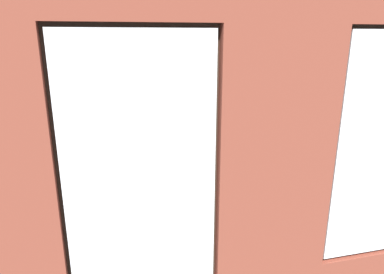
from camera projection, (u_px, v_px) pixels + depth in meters
ground_plane at (188, 199)px, 5.79m from camera, size 6.25×6.55×0.10m
brick_wall_with_windows at (275, 163)px, 2.61m from camera, size 5.65×0.30×3.37m
couch_by_window at (214, 265)px, 3.53m from camera, size 1.72×0.87×0.80m
couch_left at (298, 164)px, 6.30m from camera, size 0.93×1.78×0.80m
coffee_table at (185, 184)px, 5.41m from camera, size 1.38×0.75×0.41m
cup_ceramic at (206, 173)px, 5.60m from camera, size 0.07×0.07×0.08m
candle_jar at (185, 178)px, 5.38m from camera, size 0.08×0.08×0.10m
table_plant_small at (160, 179)px, 5.17m from camera, size 0.12×0.12×0.21m
remote_gray at (193, 182)px, 5.31m from camera, size 0.15×0.16×0.02m
remote_black at (173, 179)px, 5.44m from camera, size 0.15×0.16×0.02m
media_console at (34, 183)px, 5.59m from camera, size 0.91×0.42×0.58m
tv_flatscreen at (28, 143)px, 5.40m from camera, size 1.13×0.20×0.79m
papasan_chair at (170, 139)px, 7.46m from camera, size 1.10×1.10×0.69m
potted_plant_foreground_right at (63, 140)px, 7.20m from camera, size 0.86×0.98×1.30m
potted_plant_mid_room_small at (235, 159)px, 6.60m from camera, size 0.33×0.33×0.48m
potted_plant_near_tv at (60, 172)px, 4.73m from camera, size 0.77×0.77×1.22m
potted_plant_corner_near_left at (258, 119)px, 8.22m from camera, size 1.01×0.92×1.21m
potted_plant_by_left_couch at (250, 141)px, 7.41m from camera, size 0.40×0.40×0.63m
potted_plant_between_couches at (327, 219)px, 3.78m from camera, size 0.95×0.94×1.11m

